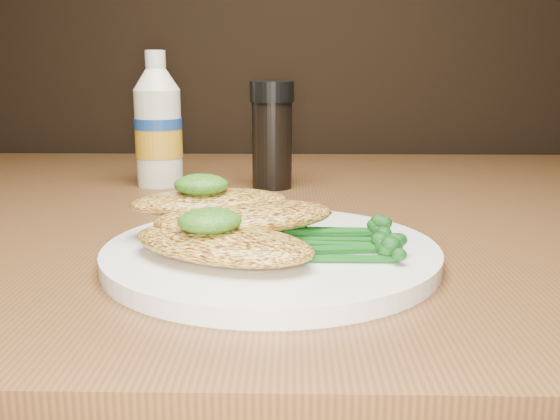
{
  "coord_description": "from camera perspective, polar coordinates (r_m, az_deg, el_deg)",
  "views": [
    {
      "loc": [
        0.07,
        0.39,
        0.9
      ],
      "look_at": [
        0.06,
        0.86,
        0.79
      ],
      "focal_mm": 40.09,
      "sensor_mm": 36.0,
      "label": 1
    }
  ],
  "objects": [
    {
      "name": "pesto_front",
      "position": [
        0.44,
        -6.43,
        -0.98
      ],
      "size": [
        0.06,
        0.05,
        0.02
      ],
      "primitive_type": "ellipsoid",
      "rotation": [
        0.0,
        0.0,
        0.3
      ],
      "color": "black",
      "rests_on": "chicken_front"
    },
    {
      "name": "chicken_front",
      "position": [
        0.45,
        -5.31,
        -3.05
      ],
      "size": [
        0.16,
        0.13,
        0.02
      ],
      "primitive_type": "ellipsoid",
      "rotation": [
        0.0,
        0.0,
        -0.47
      ],
      "color": "gold",
      "rests_on": "plate"
    },
    {
      "name": "pesto_back",
      "position": [
        0.51,
        -7.2,
        2.31
      ],
      "size": [
        0.05,
        0.05,
        0.02
      ],
      "primitive_type": "ellipsoid",
      "rotation": [
        0.0,
        0.0,
        -0.25
      ],
      "color": "black",
      "rests_on": "chicken_back"
    },
    {
      "name": "mayo_bottle",
      "position": [
        0.8,
        -11.08,
        8.14
      ],
      "size": [
        0.07,
        0.07,
        0.17
      ],
      "primitive_type": null,
      "rotation": [
        0.0,
        0.0,
        0.31
      ],
      "color": "#F3EFCE",
      "rests_on": "dining_table"
    },
    {
      "name": "chicken_back",
      "position": [
        0.51,
        -6.37,
        0.72
      ],
      "size": [
        0.14,
        0.09,
        0.02
      ],
      "primitive_type": "ellipsoid",
      "rotation": [
        0.0,
        0.0,
        0.22
      ],
      "color": "gold",
      "rests_on": "plate"
    },
    {
      "name": "chicken_mid",
      "position": [
        0.49,
        -3.13,
        -0.62
      ],
      "size": [
        0.16,
        0.12,
        0.02
      ],
      "primitive_type": "ellipsoid",
      "rotation": [
        0.0,
        0.0,
        0.35
      ],
      "color": "gold",
      "rests_on": "plate"
    },
    {
      "name": "plate",
      "position": [
        0.48,
        -0.79,
        -4.02
      ],
      "size": [
        0.26,
        0.26,
        0.01
      ],
      "primitive_type": "cylinder",
      "color": "white",
      "rests_on": "dining_table"
    },
    {
      "name": "pepper_grinder",
      "position": [
        0.77,
        -0.73,
        6.82
      ],
      "size": [
        0.05,
        0.05,
        0.13
      ],
      "primitive_type": null,
      "rotation": [
        0.0,
        0.0,
        0.01
      ],
      "color": "black",
      "rests_on": "dining_table"
    },
    {
      "name": "broccolini_bundle",
      "position": [
        0.47,
        4.4,
        -2.34
      ],
      "size": [
        0.15,
        0.12,
        0.02
      ],
      "primitive_type": null,
      "rotation": [
        0.0,
        0.0,
        0.22
      ],
      "color": "#115015",
      "rests_on": "plate"
    }
  ]
}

